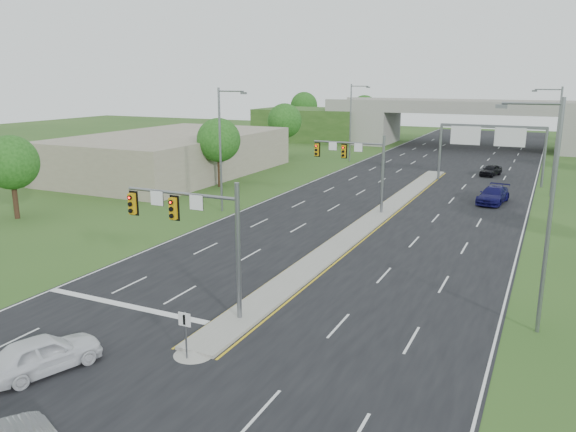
{
  "coord_description": "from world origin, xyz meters",
  "views": [
    {
      "loc": [
        13.34,
        -22.46,
        11.79
      ],
      "look_at": [
        -1.97,
        9.79,
        3.0
      ],
      "focal_mm": 35.0,
      "sensor_mm": 36.0,
      "label": 1
    }
  ],
  "objects_px": {
    "car_white": "(43,353)",
    "signal_mast_far": "(358,160)",
    "signal_mast_near": "(198,225)",
    "sign_gantry": "(490,138)",
    "car_far_b": "(493,195)",
    "keep_right_sign": "(185,328)",
    "overpass": "(471,127)",
    "car_far_c": "(491,170)"
  },
  "relations": [
    {
      "from": "signal_mast_far",
      "to": "car_far_b",
      "type": "distance_m",
      "value": 14.63
    },
    {
      "from": "sign_gantry",
      "to": "car_white",
      "type": "relative_size",
      "value": 2.5
    },
    {
      "from": "car_far_b",
      "to": "car_far_c",
      "type": "height_order",
      "value": "car_far_b"
    },
    {
      "from": "keep_right_sign",
      "to": "sign_gantry",
      "type": "height_order",
      "value": "sign_gantry"
    },
    {
      "from": "signal_mast_far",
      "to": "keep_right_sign",
      "type": "bearing_deg",
      "value": -85.61
    },
    {
      "from": "signal_mast_near",
      "to": "sign_gantry",
      "type": "bearing_deg",
      "value": 78.75
    },
    {
      "from": "car_far_c",
      "to": "car_white",
      "type": "bearing_deg",
      "value": -85.12
    },
    {
      "from": "keep_right_sign",
      "to": "sign_gantry",
      "type": "relative_size",
      "value": 0.19
    },
    {
      "from": "signal_mast_far",
      "to": "sign_gantry",
      "type": "height_order",
      "value": "signal_mast_far"
    },
    {
      "from": "car_far_b",
      "to": "signal_mast_far",
      "type": "bearing_deg",
      "value": -131.99
    },
    {
      "from": "overpass",
      "to": "car_far_b",
      "type": "relative_size",
      "value": 14.6
    },
    {
      "from": "signal_mast_near",
      "to": "overpass",
      "type": "height_order",
      "value": "overpass"
    },
    {
      "from": "signal_mast_near",
      "to": "sign_gantry",
      "type": "height_order",
      "value": "signal_mast_near"
    },
    {
      "from": "keep_right_sign",
      "to": "car_far_c",
      "type": "distance_m",
      "value": 55.42
    },
    {
      "from": "signal_mast_near",
      "to": "signal_mast_far",
      "type": "height_order",
      "value": "same"
    },
    {
      "from": "signal_mast_far",
      "to": "car_white",
      "type": "bearing_deg",
      "value": -94.32
    },
    {
      "from": "signal_mast_near",
      "to": "car_far_c",
      "type": "distance_m",
      "value": 51.49
    },
    {
      "from": "overpass",
      "to": "signal_mast_near",
      "type": "bearing_deg",
      "value": -91.62
    },
    {
      "from": "sign_gantry",
      "to": "overpass",
      "type": "height_order",
      "value": "overpass"
    },
    {
      "from": "car_white",
      "to": "car_far_c",
      "type": "xyz_separation_m",
      "value": [
        11.29,
        58.31,
        -0.1
      ]
    },
    {
      "from": "car_white",
      "to": "overpass",
      "type": "bearing_deg",
      "value": -73.53
    },
    {
      "from": "signal_mast_near",
      "to": "keep_right_sign",
      "type": "bearing_deg",
      "value": -63.06
    },
    {
      "from": "car_white",
      "to": "car_far_c",
      "type": "relative_size",
      "value": 1.15
    },
    {
      "from": "keep_right_sign",
      "to": "car_far_c",
      "type": "height_order",
      "value": "keep_right_sign"
    },
    {
      "from": "signal_mast_far",
      "to": "car_white",
      "type": "xyz_separation_m",
      "value": [
        -2.47,
        -32.73,
        -3.92
      ]
    },
    {
      "from": "signal_mast_near",
      "to": "signal_mast_far",
      "type": "bearing_deg",
      "value": 90.0
    },
    {
      "from": "overpass",
      "to": "car_white",
      "type": "distance_m",
      "value": 87.98
    },
    {
      "from": "overpass",
      "to": "car_far_c",
      "type": "relative_size",
      "value": 19.8
    },
    {
      "from": "signal_mast_far",
      "to": "keep_right_sign",
      "type": "distance_m",
      "value": 29.71
    },
    {
      "from": "sign_gantry",
      "to": "car_white",
      "type": "xyz_separation_m",
      "value": [
        -11.42,
        -52.73,
        -4.43
      ]
    },
    {
      "from": "signal_mast_near",
      "to": "car_white",
      "type": "xyz_separation_m",
      "value": [
        -2.47,
        -7.73,
        -3.92
      ]
    },
    {
      "from": "car_white",
      "to": "car_far_b",
      "type": "height_order",
      "value": "car_far_b"
    },
    {
      "from": "car_far_c",
      "to": "signal_mast_near",
      "type": "bearing_deg",
      "value": -84.06
    },
    {
      "from": "sign_gantry",
      "to": "car_far_b",
      "type": "distance_m",
      "value": 11.88
    },
    {
      "from": "signal_mast_far",
      "to": "car_far_c",
      "type": "height_order",
      "value": "signal_mast_far"
    },
    {
      "from": "signal_mast_far",
      "to": "car_far_b",
      "type": "xyz_separation_m",
      "value": [
        10.76,
        9.12,
        -3.91
      ]
    },
    {
      "from": "car_white",
      "to": "signal_mast_far",
      "type": "bearing_deg",
      "value": -74.76
    },
    {
      "from": "sign_gantry",
      "to": "overpass",
      "type": "distance_m",
      "value": 35.75
    },
    {
      "from": "signal_mast_near",
      "to": "overpass",
      "type": "xyz_separation_m",
      "value": [
        2.26,
        80.07,
        -1.17
      ]
    },
    {
      "from": "signal_mast_far",
      "to": "car_white",
      "type": "relative_size",
      "value": 1.51
    },
    {
      "from": "signal_mast_far",
      "to": "car_far_c",
      "type": "relative_size",
      "value": 1.73
    },
    {
      "from": "signal_mast_near",
      "to": "car_white",
      "type": "relative_size",
      "value": 1.51
    }
  ]
}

